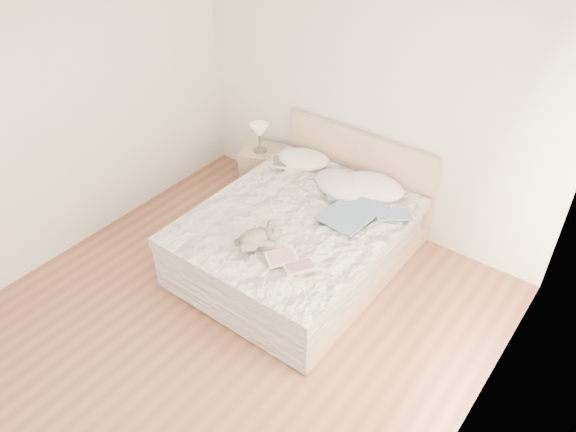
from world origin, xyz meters
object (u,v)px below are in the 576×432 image
object	(u,v)px
photo_book	(286,165)
nightstand	(264,171)
childrens_book	(291,262)
teddy_bear	(254,244)
bed	(302,237)
table_lamp	(260,132)

from	to	relation	value
photo_book	nightstand	bearing A→B (deg)	120.92
nightstand	childrens_book	size ratio (longest dim) A/B	1.47
childrens_book	teddy_bear	bearing A→B (deg)	-143.47
bed	photo_book	bearing A→B (deg)	137.78
nightstand	teddy_bear	size ratio (longest dim) A/B	1.66
bed	childrens_book	distance (m)	0.80
table_lamp	teddy_bear	bearing A→B (deg)	-52.13
table_lamp	childrens_book	bearing A→B (deg)	-43.06
nightstand	photo_book	distance (m)	0.61
childrens_book	photo_book	bearing A→B (deg)	162.21
childrens_book	teddy_bear	xyz separation A→B (m)	(-0.37, -0.02, 0.02)
bed	table_lamp	world-z (taller)	bed
table_lamp	photo_book	size ratio (longest dim) A/B	0.90
childrens_book	teddy_bear	distance (m)	0.37
bed	photo_book	xyz separation A→B (m)	(-0.59, 0.54, 0.32)
table_lamp	childrens_book	size ratio (longest dim) A/B	0.85
photo_book	childrens_book	size ratio (longest dim) A/B	0.94
bed	teddy_bear	size ratio (longest dim) A/B	6.36
bed	table_lamp	bearing A→B (deg)	147.25
teddy_bear	table_lamp	bearing A→B (deg)	152.61
bed	table_lamp	size ratio (longest dim) A/B	6.66
bed	photo_book	world-z (taller)	bed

